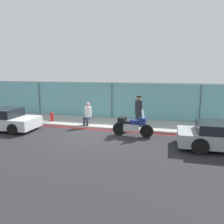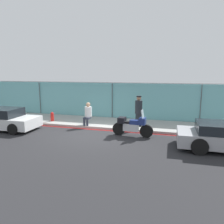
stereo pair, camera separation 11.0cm
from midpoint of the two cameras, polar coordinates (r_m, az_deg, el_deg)
ground_plane at (r=11.80m, az=-5.10°, el=-5.97°), size 120.00×120.00×0.00m
sidewalk at (r=14.18m, az=-1.32°, el=-2.84°), size 43.17×2.91×0.14m
curb_paint_stripe at (r=12.78m, az=-3.37°, el=-4.65°), size 43.17×0.18×0.01m
storefront_fence at (r=15.43m, az=0.35°, el=2.81°), size 41.02×0.17×2.57m
motorcycle at (r=11.42m, az=5.55°, el=-3.52°), size 2.16×0.58×1.43m
officer_standing at (r=12.93m, az=7.20°, el=0.27°), size 0.43×0.43×1.81m
person_seated_on_curb at (r=13.40m, az=-6.09°, el=-0.13°), size 0.43×0.71×1.35m
parked_car_left_down_street at (r=14.22m, az=-26.22°, el=-1.70°), size 3.96×1.97×1.25m
fire_hydrant at (r=14.87m, az=-15.14°, el=-1.15°), size 0.22×0.27×0.60m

